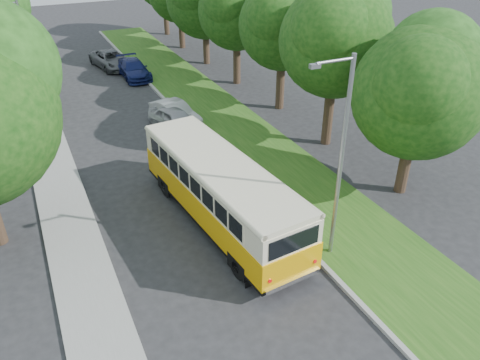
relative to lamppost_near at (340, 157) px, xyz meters
name	(u,v)px	position (x,y,z in m)	size (l,w,h in m)	color
ground	(206,247)	(-4.21, 2.50, -4.37)	(120.00, 120.00, 0.00)	#262628
curb	(234,172)	(-0.61, 7.50, -4.29)	(0.20, 70.00, 0.15)	gray
grass_verge	(274,163)	(1.74, 7.50, -4.30)	(4.50, 70.00, 0.13)	#225115
sidewalk	(66,212)	(-9.01, 7.50, -4.31)	(2.20, 70.00, 0.12)	gray
treeline	(145,11)	(-1.06, 20.49, 1.56)	(24.27, 41.91, 9.46)	#332319
lamppost_near	(340,157)	(0.00, 0.00, 0.00)	(1.71, 0.16, 8.00)	gray
lamppost_far	(28,60)	(-8.91, 18.50, -0.25)	(1.71, 0.16, 7.50)	gray
warning_sign	(48,122)	(-8.71, 14.48, -2.66)	(0.56, 0.10, 2.50)	gray
vintage_bus	(221,193)	(-2.96, 3.79, -2.84)	(2.65, 10.30, 3.06)	#F5AB07
car_silver	(175,119)	(-1.54, 14.05, -3.67)	(1.66, 4.12, 1.40)	#B0B0B5
car_white	(175,113)	(-1.21, 15.00, -3.68)	(1.46, 4.19, 1.38)	silver
car_blue	(134,69)	(-1.21, 25.28, -3.66)	(1.97, 4.86, 1.41)	navy
car_grey	(111,59)	(-2.23, 28.80, -3.66)	(2.37, 5.13, 1.43)	#54575B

